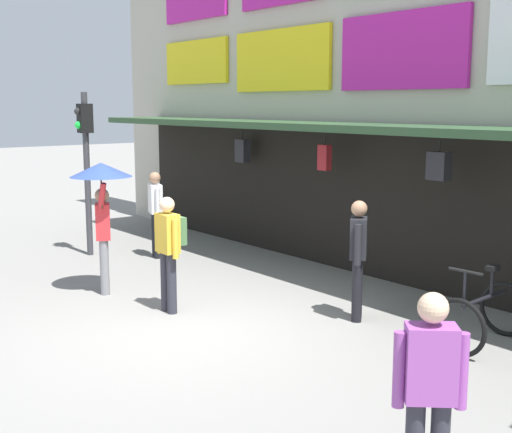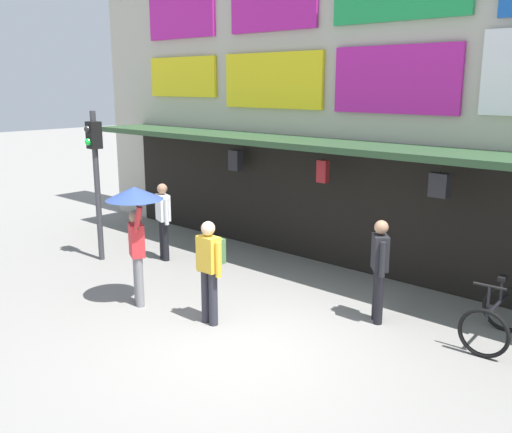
{
  "view_description": "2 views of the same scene",
  "coord_description": "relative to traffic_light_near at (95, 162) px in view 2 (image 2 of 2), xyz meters",
  "views": [
    {
      "loc": [
        7.27,
        -4.8,
        2.98
      ],
      "look_at": [
        -0.83,
        1.65,
        1.26
      ],
      "focal_mm": 47.81,
      "sensor_mm": 36.0,
      "label": 1
    },
    {
      "loc": [
        5.29,
        -5.65,
        3.74
      ],
      "look_at": [
        -0.86,
        1.13,
        1.6
      ],
      "focal_mm": 39.89,
      "sensor_mm": 36.0,
      "label": 2
    }
  ],
  "objects": [
    {
      "name": "ground_plane",
      "position": [
        5.19,
        -0.88,
        -2.14
      ],
      "size": [
        80.0,
        80.0,
        0.0
      ],
      "primitive_type": "plane",
      "color": "gray"
    },
    {
      "name": "pedestrian_with_umbrella",
      "position": [
        2.75,
        -1.02,
        -0.5
      ],
      "size": [
        0.96,
        0.96,
        2.08
      ],
      "color": "gray",
      "rests_on": "ground"
    },
    {
      "name": "bicycle_parked",
      "position": [
        7.87,
        1.57,
        -1.75
      ],
      "size": [
        0.79,
        1.2,
        1.05
      ],
      "color": "black",
      "rests_on": "ground"
    },
    {
      "name": "pedestrian_in_white",
      "position": [
        6.18,
        1.12,
        -1.19
      ],
      "size": [
        0.4,
        0.42,
        1.68
      ],
      "color": "black",
      "rests_on": "ground"
    },
    {
      "name": "pedestrian_in_yellow",
      "position": [
        1.03,
        0.93,
        -1.19
      ],
      "size": [
        0.51,
        0.32,
        1.68
      ],
      "color": "black",
      "rests_on": "ground"
    },
    {
      "name": "shopfront",
      "position": [
        5.2,
        3.69,
        1.82
      ],
      "size": [
        18.0,
        2.6,
        8.0
      ],
      "color": "#B2AD9E",
      "rests_on": "ground"
    },
    {
      "name": "pedestrian_in_red",
      "position": [
        4.24,
        -0.72,
        -1.16
      ],
      "size": [
        0.53,
        0.36,
        1.68
      ],
      "color": "#2D2D38",
      "rests_on": "ground"
    },
    {
      "name": "traffic_light_near",
      "position": [
        0.0,
        0.0,
        0.0
      ],
      "size": [
        0.3,
        0.34,
        3.2
      ],
      "color": "#38383D",
      "rests_on": "ground"
    }
  ]
}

